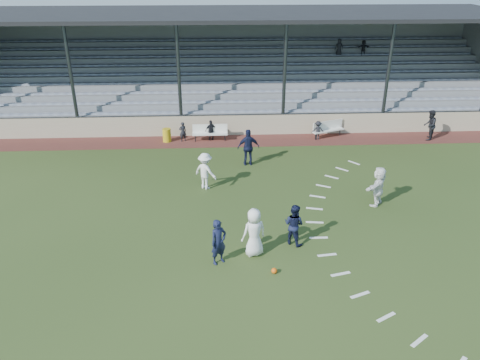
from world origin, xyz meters
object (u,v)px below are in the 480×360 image
bench_left (210,131)px  official (430,125)px  bench_right (328,128)px  football (274,271)px  trash_bin (167,135)px  player_white_lead (254,232)px  player_navy_lead (219,242)px

bench_left → official: bearing=-2.7°
bench_right → official: bearing=-29.1°
bench_left → football: bearing=-80.6°
official → trash_bin: bearing=-61.0°
bench_left → trash_bin: bench_left is taller
bench_right → player_white_lead: size_ratio=1.11×
bench_right → official: (5.72, -0.73, 0.31)m
bench_right → player_navy_lead: bearing=-139.6°
player_white_lead → bench_left: bearing=-103.4°
trash_bin → football: trash_bin is taller
bench_left → bench_right: same height
trash_bin → player_navy_lead: player_navy_lead is taller
bench_right → player_white_lead: (-5.24, -11.82, 0.32)m
football → player_white_lead: 1.53m
trash_bin → player_navy_lead: (2.87, -11.95, 0.43)m
player_navy_lead → trash_bin: bearing=68.4°
bench_left → player_navy_lead: bearing=-88.7°
player_white_lead → official: 15.59m
bench_right → bench_left: bearing=160.5°
player_navy_lead → official: bearing=8.3°
player_white_lead → football: bearing=95.8°
bench_left → player_white_lead: 11.67m
bench_right → trash_bin: bearing=160.2°
bench_left → player_navy_lead: player_navy_lead is taller
bench_right → player_white_lead: player_white_lead is taller
bench_right → player_navy_lead: player_navy_lead is taller
bench_left → football: (2.24, -12.71, -0.49)m
player_white_lead → trash_bin: bearing=-91.9°
bench_right → player_navy_lead: size_ratio=1.21×
player_white_lead → official: size_ratio=1.04×
football → official: official is taller
player_white_lead → official: bearing=-156.2°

